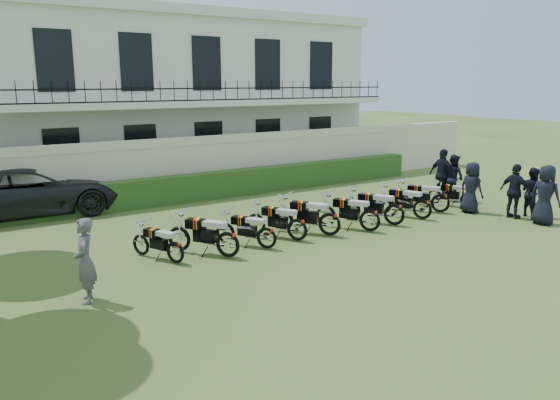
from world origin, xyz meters
The scene contains 22 objects.
ground centered at (0.00, 0.00, 0.00)m, with size 100.00×100.00×0.00m, color #3C5120.
perimeter_wall centered at (0.00, 8.00, 1.17)m, with size 30.00×0.35×2.30m.
hedge centered at (1.00, 7.20, 0.50)m, with size 18.00×0.60×1.00m, color #1F4317.
building centered at (0.00, 13.96, 3.71)m, with size 20.40×9.60×7.40m.
motorcycle_0 centered at (-3.95, 0.77, 0.43)m, with size 0.83×1.61×0.94m.
motorcycle_1 centered at (-2.66, 0.47, 0.52)m, with size 1.27×1.76×1.13m.
motorcycle_2 centered at (-1.45, 0.56, 0.46)m, with size 1.06×1.58×0.99m.
motorcycle_3 centered at (-0.36, 0.72, 0.49)m, with size 1.02×1.77×1.07m.
motorcycle_4 centered at (0.71, 0.62, 0.53)m, with size 1.30×1.78×1.15m.
motorcycle_5 centered at (1.99, 0.33, 0.51)m, with size 1.10×1.81×1.11m.
motorcycle_6 centered at (3.10, 0.44, 0.52)m, with size 1.11×1.85×1.13m.
motorcycle_7 centered at (4.40, 0.49, 0.50)m, with size 0.92×1.89×1.09m.
motorcycle_8 centered at (5.62, 0.80, 0.50)m, with size 1.20×1.71×1.09m.
motorcycle_9 centered at (6.99, 0.75, 0.43)m, with size 0.88×1.55×0.93m.
suv centered at (-6.07, 8.02, 0.82)m, with size 2.72×5.90×1.64m, color black.
inspector centered at (-6.35, -0.43, 0.87)m, with size 0.64×0.42×1.74m, color #59595E.
officer_0 centered at (7.15, -1.95, 0.94)m, with size 0.92×0.60×1.87m, color black.
officer_1 centered at (7.76, -1.14, 0.82)m, with size 0.80×0.62×1.64m, color black.
officer_2 centered at (7.07, -0.97, 0.89)m, with size 1.05×0.44×1.79m, color black.
officer_3 centered at (6.53, 0.31, 0.87)m, with size 0.85×0.55×1.74m, color black.
officer_4 centered at (7.57, 1.91, 0.87)m, with size 0.84×0.66×1.74m, color black.
officer_5 centered at (7.30, 2.19, 0.97)m, with size 1.13×0.47×1.93m, color black.
Camera 1 is at (-8.79, -11.25, 4.38)m, focal length 35.00 mm.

